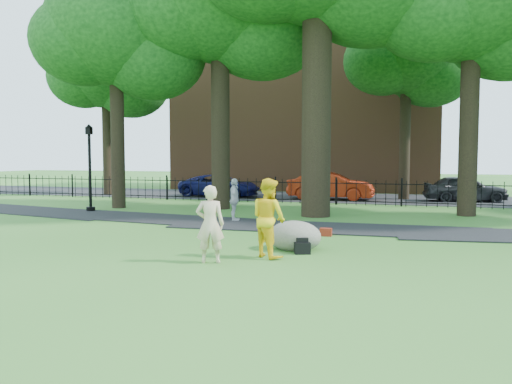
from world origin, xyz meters
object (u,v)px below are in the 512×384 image
(man, at_px, (269,218))
(red_sedan, at_px, (331,186))
(woman, at_px, (210,224))
(lamppost, at_px, (90,169))
(boulder, at_px, (295,234))

(man, bearing_deg, red_sedan, -50.02)
(woman, relative_size, lamppost, 0.46)
(man, relative_size, lamppost, 0.49)
(boulder, height_order, red_sedan, red_sedan)
(woman, bearing_deg, man, -155.92)
(woman, xyz_separation_m, lamppost, (-8.72, 7.78, 0.94))
(man, xyz_separation_m, red_sedan, (-1.18, 15.55, -0.16))
(man, relative_size, boulder, 1.36)
(woman, distance_m, boulder, 2.51)
(boulder, bearing_deg, woman, -123.36)
(woman, bearing_deg, lamppost, -61.05)
(woman, relative_size, man, 0.93)
(man, bearing_deg, woman, 79.03)
(lamppost, xyz_separation_m, red_sedan, (8.55, 8.73, -1.04))
(boulder, height_order, lamppost, lamppost)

